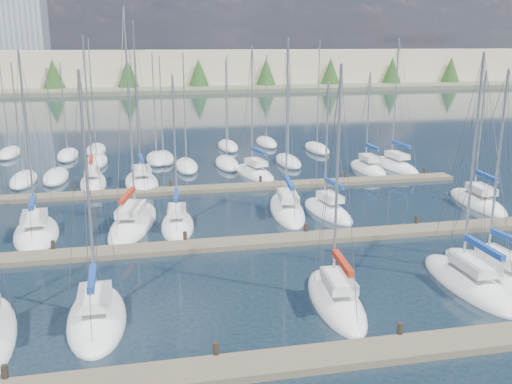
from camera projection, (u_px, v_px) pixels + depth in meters
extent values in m
plane|color=#192733|center=(186.00, 135.00, 77.88)|extent=(400.00, 400.00, 0.00)
cube|color=#6B5E4C|center=(318.00, 359.00, 23.02)|extent=(44.00, 1.80, 0.35)
cylinder|color=#2D261C|center=(6.00, 378.00, 21.43)|extent=(0.26, 0.26, 1.10)
cylinder|color=#2D261C|center=(216.00, 355.00, 23.03)|extent=(0.26, 0.26, 1.10)
cylinder|color=#2D261C|center=(400.00, 334.00, 24.64)|extent=(0.26, 0.26, 1.10)
cube|color=#6B5E4C|center=(249.00, 242.00, 36.26)|extent=(44.00, 1.80, 0.35)
cylinder|color=#2D261C|center=(53.00, 249.00, 34.66)|extent=(0.26, 0.26, 1.10)
cylinder|color=#2D261C|center=(185.00, 240.00, 36.27)|extent=(0.26, 0.26, 1.10)
cylinder|color=#2D261C|center=(306.00, 231.00, 37.87)|extent=(0.26, 0.26, 1.10)
cylinder|color=#2D261C|center=(417.00, 224.00, 39.47)|extent=(0.26, 0.26, 1.10)
cube|color=#6B5E4C|center=(218.00, 188.00, 49.49)|extent=(44.00, 1.80, 0.35)
cylinder|color=#2D261C|center=(75.00, 191.00, 47.89)|extent=(0.26, 0.26, 1.10)
cylinder|color=#2D261C|center=(171.00, 186.00, 49.50)|extent=(0.26, 0.26, 1.10)
cylinder|color=#2D261C|center=(261.00, 182.00, 51.10)|extent=(0.26, 0.26, 1.10)
cylinder|color=#2D261C|center=(345.00, 178.00, 52.70)|extent=(0.26, 0.26, 1.10)
cylinder|color=#2D261C|center=(424.00, 173.00, 54.31)|extent=(0.26, 0.26, 1.10)
ellipsoid|color=white|center=(328.00, 213.00, 42.88)|extent=(3.09, 6.93, 1.60)
cube|color=black|center=(328.00, 213.00, 42.88)|extent=(1.57, 3.34, 0.12)
cube|color=silver|center=(330.00, 197.00, 42.24)|extent=(1.51, 2.48, 0.50)
cylinder|color=#9EA0A5|center=(327.00, 141.00, 41.98)|extent=(0.14, 0.14, 8.67)
cylinder|color=#9EA0A5|center=(334.00, 185.00, 41.49)|extent=(0.49, 2.80, 0.10)
cube|color=navy|center=(334.00, 183.00, 41.46)|extent=(0.65, 2.60, 0.30)
ellipsoid|color=white|center=(37.00, 234.00, 38.09)|extent=(3.60, 7.79, 1.60)
cube|color=silver|center=(34.00, 217.00, 37.40)|extent=(1.83, 2.78, 0.50)
cylinder|color=#9EA0A5|center=(27.00, 136.00, 36.96)|extent=(0.14, 0.14, 10.94)
cylinder|color=#9EA0A5|center=(32.00, 204.00, 36.58)|extent=(0.41, 3.17, 0.10)
cube|color=navy|center=(32.00, 203.00, 36.54)|extent=(0.58, 2.93, 0.30)
ellipsoid|color=white|center=(468.00, 285.00, 30.26)|extent=(2.61, 8.02, 1.60)
cube|color=silver|center=(475.00, 265.00, 29.54)|extent=(1.43, 2.81, 0.50)
cylinder|color=#9EA0A5|center=(473.00, 162.00, 29.17)|extent=(0.14, 0.14, 10.97)
cylinder|color=#9EA0A5|center=(484.00, 250.00, 28.67)|extent=(0.12, 3.36, 0.10)
cube|color=navy|center=(484.00, 248.00, 28.64)|extent=(0.31, 3.10, 0.30)
ellipsoid|color=white|center=(133.00, 225.00, 40.08)|extent=(4.74, 10.00, 1.60)
cube|color=silver|center=(131.00, 209.00, 39.28)|extent=(2.19, 3.62, 0.50)
cylinder|color=#9EA0A5|center=(129.00, 111.00, 38.79)|extent=(0.14, 0.14, 13.65)
cylinder|color=#9EA0A5|center=(127.00, 197.00, 38.26)|extent=(0.97, 3.97, 0.10)
cube|color=#9C2311|center=(127.00, 195.00, 38.23)|extent=(1.09, 3.70, 0.30)
ellipsoid|color=white|center=(97.00, 319.00, 26.48)|extent=(2.76, 7.19, 1.60)
cube|color=black|center=(97.00, 319.00, 26.48)|extent=(1.43, 3.45, 0.12)
cube|color=silver|center=(95.00, 297.00, 25.80)|extent=(1.50, 2.52, 0.50)
cylinder|color=#9EA0A5|center=(88.00, 187.00, 25.41)|extent=(0.14, 0.14, 10.31)
cylinder|color=#9EA0A5|center=(92.00, 281.00, 24.99)|extent=(0.14, 3.01, 0.10)
cube|color=navy|center=(92.00, 278.00, 24.96)|extent=(0.33, 2.77, 0.30)
ellipsoid|color=white|center=(368.00, 170.00, 57.01)|extent=(2.47, 6.97, 1.60)
cube|color=silver|center=(370.00, 158.00, 56.35)|extent=(1.36, 2.44, 0.50)
cylinder|color=#9EA0A5|center=(368.00, 116.00, 56.16)|extent=(0.14, 0.14, 8.57)
cylinder|color=#9EA0A5|center=(373.00, 148.00, 55.55)|extent=(0.11, 2.93, 0.10)
cube|color=navy|center=(373.00, 147.00, 55.52)|extent=(0.31, 2.69, 0.30)
ellipsoid|color=white|center=(494.00, 276.00, 31.31)|extent=(3.18, 8.47, 1.60)
cube|color=black|center=(494.00, 276.00, 31.31)|extent=(1.62, 4.07, 0.12)
cube|color=silver|center=(502.00, 257.00, 30.59)|extent=(1.57, 3.01, 0.50)
cylinder|color=#9EA0A5|center=(498.00, 165.00, 30.34)|extent=(0.14, 0.14, 10.11)
ellipsoid|color=white|center=(178.00, 227.00, 39.61)|extent=(2.82, 6.60, 1.60)
cube|color=maroon|center=(178.00, 227.00, 39.61)|extent=(1.44, 3.18, 0.12)
cube|color=silver|center=(177.00, 210.00, 38.97)|extent=(1.43, 2.35, 0.50)
cylinder|color=#9EA0A5|center=(175.00, 144.00, 38.63)|extent=(0.14, 0.14, 9.33)
cylinder|color=#9EA0A5|center=(176.00, 197.00, 38.21)|extent=(0.34, 2.70, 0.10)
cube|color=navy|center=(176.00, 196.00, 38.17)|extent=(0.52, 2.50, 0.30)
ellipsoid|color=white|center=(287.00, 211.00, 43.32)|extent=(3.61, 9.20, 1.60)
cube|color=silver|center=(288.00, 196.00, 42.55)|extent=(1.75, 3.28, 0.50)
cylinder|color=#9EA0A5|center=(287.00, 119.00, 42.22)|extent=(0.14, 0.14, 11.72)
cylinder|color=#9EA0A5|center=(289.00, 185.00, 41.59)|extent=(0.61, 3.74, 0.10)
cube|color=navy|center=(289.00, 183.00, 41.56)|extent=(0.76, 3.47, 0.30)
ellipsoid|color=white|center=(93.00, 184.00, 51.44)|extent=(2.58, 7.65, 1.60)
cube|color=black|center=(93.00, 184.00, 51.44)|extent=(1.33, 3.68, 0.12)
cube|color=silver|center=(92.00, 171.00, 50.75)|extent=(1.36, 2.70, 0.50)
cylinder|color=#9EA0A5|center=(88.00, 105.00, 50.20)|extent=(0.14, 0.14, 11.91)
cylinder|color=#9EA0A5|center=(91.00, 160.00, 49.91)|extent=(0.23, 3.18, 0.10)
cube|color=#9C2311|center=(91.00, 159.00, 49.88)|extent=(0.42, 2.93, 0.30)
ellipsoid|color=white|center=(477.00, 203.00, 45.26)|extent=(3.06, 8.07, 1.60)
cube|color=silver|center=(481.00, 189.00, 44.55)|extent=(1.56, 2.86, 0.50)
cylinder|color=#9EA0A5|center=(480.00, 131.00, 44.39)|extent=(0.14, 0.14, 9.34)
cylinder|color=#9EA0A5|center=(487.00, 178.00, 43.67)|extent=(0.36, 3.32, 0.10)
cube|color=navy|center=(487.00, 176.00, 43.64)|extent=(0.54, 3.07, 0.30)
ellipsoid|color=white|center=(394.00, 167.00, 58.39)|extent=(3.11, 8.42, 1.60)
cube|color=black|center=(394.00, 167.00, 58.39)|extent=(1.59, 4.05, 0.12)
cube|color=silver|center=(397.00, 155.00, 57.67)|extent=(1.57, 2.99, 0.50)
cylinder|color=#9EA0A5|center=(395.00, 98.00, 57.22)|extent=(0.14, 0.14, 11.68)
cylinder|color=#9EA0A5|center=(401.00, 146.00, 56.79)|extent=(0.40, 3.46, 0.10)
cube|color=navy|center=(402.00, 145.00, 56.76)|extent=(0.57, 3.20, 0.30)
ellipsoid|color=white|center=(142.00, 183.00, 51.78)|extent=(3.39, 8.22, 1.60)
cube|color=silver|center=(141.00, 170.00, 51.07)|extent=(1.77, 2.91, 0.50)
cylinder|color=#9EA0A5|center=(137.00, 97.00, 50.41)|extent=(0.14, 0.14, 13.18)
cylinder|color=#9EA0A5|center=(141.00, 160.00, 50.20)|extent=(0.29, 3.39, 0.10)
cube|color=navy|center=(141.00, 158.00, 50.17)|extent=(0.48, 3.13, 0.30)
ellipsoid|color=white|center=(255.00, 174.00, 55.00)|extent=(3.90, 7.81, 1.60)
cube|color=maroon|center=(255.00, 174.00, 55.00)|extent=(1.97, 3.77, 0.12)
cube|color=silver|center=(256.00, 162.00, 54.33)|extent=(1.85, 2.83, 0.50)
cylinder|color=#9EA0A5|center=(252.00, 106.00, 53.85)|extent=(0.14, 0.14, 10.96)
cylinder|color=#9EA0A5|center=(259.00, 152.00, 53.53)|extent=(0.71, 3.10, 0.10)
cube|color=navy|center=(259.00, 151.00, 53.50)|extent=(0.86, 2.89, 0.30)
ellipsoid|color=white|center=(336.00, 302.00, 28.24)|extent=(2.94, 7.58, 1.60)
cube|color=maroon|center=(336.00, 302.00, 28.24)|extent=(1.50, 3.65, 0.12)
cube|color=silver|center=(339.00, 281.00, 27.55)|extent=(1.49, 2.69, 0.50)
cylinder|color=#9EA0A5|center=(337.00, 176.00, 27.19)|extent=(0.14, 0.14, 10.48)
cylinder|color=#9EA0A5|center=(343.00, 265.00, 26.71)|extent=(0.37, 3.11, 0.10)
cube|color=#9C2311|center=(343.00, 263.00, 26.68)|extent=(0.55, 2.88, 0.30)
cylinder|color=#9EA0A5|center=(3.00, 98.00, 62.49)|extent=(0.12, 0.12, 11.20)
ellipsoid|color=white|center=(10.00, 154.00, 64.10)|extent=(2.20, 6.40, 1.40)
cylinder|color=#9EA0A5|center=(161.00, 105.00, 59.90)|extent=(0.12, 0.12, 10.14)
ellipsoid|color=white|center=(164.00, 159.00, 61.38)|extent=(2.20, 6.40, 1.40)
cylinder|color=#9EA0A5|center=(154.00, 104.00, 59.51)|extent=(0.12, 0.12, 10.49)
ellipsoid|color=white|center=(157.00, 159.00, 61.04)|extent=(2.20, 6.40, 1.40)
cylinder|color=#9EA0A5|center=(267.00, 97.00, 69.22)|extent=(0.12, 0.12, 10.06)
ellipsoid|color=white|center=(266.00, 143.00, 70.68)|extent=(2.20, 6.40, 1.40)
cylinder|color=#9EA0A5|center=(64.00, 107.00, 61.61)|extent=(0.12, 0.12, 9.39)
ellipsoid|color=white|center=(68.00, 156.00, 62.99)|extent=(2.20, 6.40, 1.40)
cylinder|color=#9EA0A5|center=(17.00, 119.00, 50.46)|extent=(0.12, 0.12, 9.85)
ellipsoid|color=white|center=(24.00, 180.00, 51.90)|extent=(2.20, 6.40, 1.40)
cylinder|color=#9EA0A5|center=(51.00, 120.00, 51.69)|extent=(0.12, 0.12, 9.30)
ellipsoid|color=white|center=(56.00, 177.00, 53.06)|extent=(2.20, 6.40, 1.40)
cylinder|color=#9EA0A5|center=(318.00, 93.00, 65.15)|extent=(0.12, 0.12, 11.68)
ellipsoid|color=white|center=(317.00, 149.00, 66.82)|extent=(2.20, 6.40, 1.40)
cylinder|color=#9EA0A5|center=(226.00, 110.00, 57.30)|extent=(0.12, 0.12, 9.76)
ellipsoid|color=white|center=(227.00, 164.00, 58.73)|extent=(2.20, 6.40, 1.40)
cylinder|color=#9EA0A5|center=(92.00, 93.00, 64.29)|extent=(0.12, 0.12, 11.95)
ellipsoid|color=white|center=(96.00, 150.00, 66.00)|extent=(2.20, 6.40, 1.40)
cylinder|color=#9EA0A5|center=(289.00, 115.00, 58.52)|extent=(0.12, 0.12, 8.46)
ellipsoid|color=white|center=(288.00, 162.00, 59.78)|extent=(2.20, 6.40, 1.40)
cylinder|color=#9EA0A5|center=(94.00, 117.00, 58.78)|extent=(0.12, 0.12, 8.12)
ellipsoid|color=white|center=(97.00, 161.00, 60.00)|extent=(2.20, 6.40, 1.40)
cylinder|color=#9EA0A5|center=(227.00, 99.00, 66.84)|extent=(0.12, 0.12, 10.00)
ellipsoid|color=white|center=(228.00, 147.00, 68.30)|extent=(2.20, 6.40, 1.40)
cylinder|color=#9EA0A5|center=(185.00, 108.00, 56.03)|extent=(0.12, 0.12, 10.54)
ellipsoid|color=white|center=(187.00, 166.00, 57.56)|extent=(2.20, 6.40, 1.40)
cube|color=#666B51|center=(157.00, 84.00, 162.80)|extent=(400.00, 60.00, 1.00)
cube|color=beige|center=(196.00, 69.00, 154.19)|extent=(200.00, 12.00, 10.00)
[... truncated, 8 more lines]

